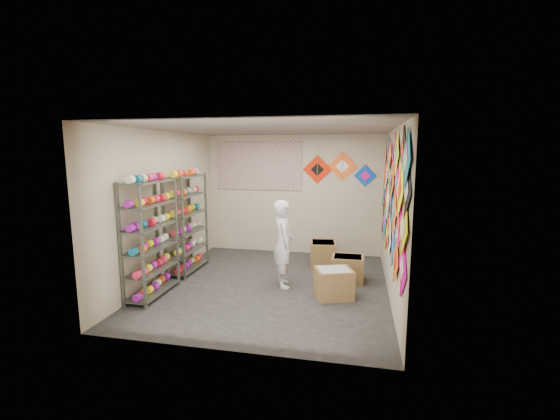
% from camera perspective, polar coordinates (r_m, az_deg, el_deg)
% --- Properties ---
extents(ground, '(4.50, 4.50, 0.00)m').
position_cam_1_polar(ground, '(6.74, -1.38, -11.36)').
color(ground, black).
extents(room_walls, '(4.50, 4.50, 4.50)m').
position_cam_1_polar(room_walls, '(6.36, -1.44, 2.69)').
color(room_walls, tan).
rests_on(room_walls, ground).
extents(shelf_rack_front, '(0.40, 1.10, 1.90)m').
position_cam_1_polar(shelf_rack_front, '(6.36, -19.10, -4.16)').
color(shelf_rack_front, '#4C5147').
rests_on(shelf_rack_front, ground).
extents(shelf_rack_back, '(0.40, 1.10, 1.90)m').
position_cam_1_polar(shelf_rack_back, '(7.48, -14.01, -2.01)').
color(shelf_rack_back, '#4C5147').
rests_on(shelf_rack_back, ground).
extents(string_spools, '(0.12, 2.36, 0.12)m').
position_cam_1_polar(string_spools, '(6.89, -16.38, -2.23)').
color(string_spools, '#EB294D').
rests_on(string_spools, ground).
extents(kite_wall_display, '(0.06, 4.30, 2.08)m').
position_cam_1_polar(kite_wall_display, '(6.12, 16.71, 1.91)').
color(kite_wall_display, '#E704A3').
rests_on(kite_wall_display, room_walls).
extents(back_wall_kites, '(1.63, 0.02, 0.78)m').
position_cam_1_polar(back_wall_kites, '(8.41, 8.77, 6.11)').
color(back_wall_kites, red).
rests_on(back_wall_kites, room_walls).
extents(poster, '(2.00, 0.01, 1.10)m').
position_cam_1_polar(poster, '(8.68, -3.23, 6.71)').
color(poster, '#59479B').
rests_on(poster, room_walls).
extents(shopkeeper, '(0.78, 0.71, 1.52)m').
position_cam_1_polar(shopkeeper, '(6.48, 0.53, -5.14)').
color(shopkeeper, silver).
rests_on(shopkeeper, ground).
extents(carton_a, '(0.69, 0.63, 0.47)m').
position_cam_1_polar(carton_a, '(6.19, 8.18, -10.98)').
color(carton_a, brown).
rests_on(carton_a, ground).
extents(carton_b, '(0.57, 0.46, 0.46)m').
position_cam_1_polar(carton_b, '(6.97, 10.25, -8.79)').
color(carton_b, brown).
rests_on(carton_b, ground).
extents(carton_c, '(0.58, 0.63, 0.50)m').
position_cam_1_polar(carton_c, '(7.81, 6.57, -6.62)').
color(carton_c, brown).
rests_on(carton_c, ground).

